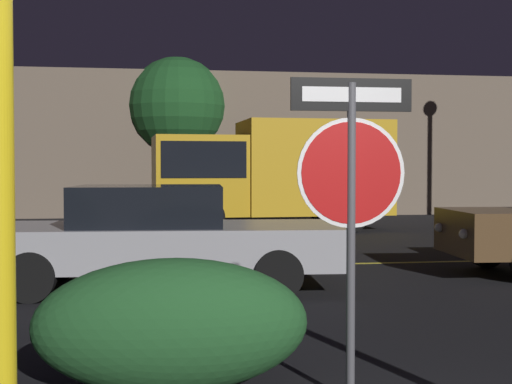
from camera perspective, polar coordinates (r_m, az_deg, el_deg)
road_center_stripe at (r=11.49m, az=-3.98°, el=-5.97°), size 42.79×0.12×0.01m
stop_sign at (r=4.83m, az=7.63°, el=1.42°), size 0.83×0.06×2.19m
hedge_bush_2 at (r=5.14m, az=-6.74°, el=-10.55°), size 1.95×0.81×0.95m
passing_car_2 at (r=9.45m, az=-7.88°, el=-3.57°), size 4.94×2.21×1.35m
delivery_truck at (r=18.18m, az=0.96°, el=1.77°), size 6.00×2.71×2.78m
tree_1 at (r=23.39m, az=-6.37°, el=6.76°), size 3.21×3.21×5.16m
building_backdrop at (r=24.79m, az=-3.06°, el=3.72°), size 37.49×3.74×4.69m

